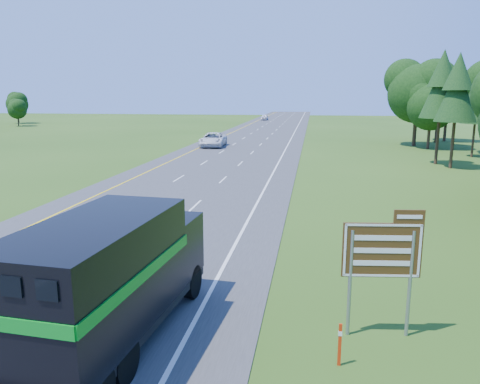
{
  "coord_description": "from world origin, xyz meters",
  "views": [
    {
      "loc": [
        8.85,
        -7.09,
        6.73
      ],
      "look_at": [
        4.95,
        17.87,
        1.44
      ],
      "focal_mm": 35.0,
      "sensor_mm": 36.0,
      "label": 1
    }
  ],
  "objects": [
    {
      "name": "delineator",
      "position": [
        9.68,
        3.85,
        0.61
      ],
      "size": [
        0.09,
        0.05,
        1.14
      ],
      "color": "red",
      "rests_on": "ground"
    },
    {
      "name": "lane_markings",
      "position": [
        0.0,
        50.0,
        0.04
      ],
      "size": [
        11.15,
        260.0,
        0.01
      ],
      "color": "yellow",
      "rests_on": "road"
    },
    {
      "name": "white_suv",
      "position": [
        -4.03,
        52.55,
        0.94
      ],
      "size": [
        3.35,
        6.64,
        1.8
      ],
      "primitive_type": "imported",
      "rotation": [
        0.0,
        0.0,
        0.06
      ],
      "color": "silver",
      "rests_on": "road"
    },
    {
      "name": "road",
      "position": [
        0.0,
        50.0,
        0.02
      ],
      "size": [
        15.0,
        260.0,
        0.04
      ],
      "primitive_type": "cube",
      "color": "#38383A",
      "rests_on": "ground"
    },
    {
      "name": "far_car",
      "position": [
        -4.03,
        117.15,
        0.79
      ],
      "size": [
        1.85,
        4.45,
        1.51
      ],
      "primitive_type": "imported",
      "rotation": [
        0.0,
        0.0,
        0.02
      ],
      "color": "silver",
      "rests_on": "road"
    },
    {
      "name": "exit_sign",
      "position": [
        10.86,
        5.59,
        2.39
      ],
      "size": [
        2.17,
        0.32,
        3.68
      ],
      "rotation": [
        0.0,
        0.0,
        0.12
      ],
      "color": "gray",
      "rests_on": "ground"
    },
    {
      "name": "horse_truck",
      "position": [
        3.65,
        3.95,
        1.98
      ],
      "size": [
        3.17,
        8.36,
        3.63
      ],
      "rotation": [
        0.0,
        0.0,
        -0.08
      ],
      "color": "black",
      "rests_on": "road"
    }
  ]
}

